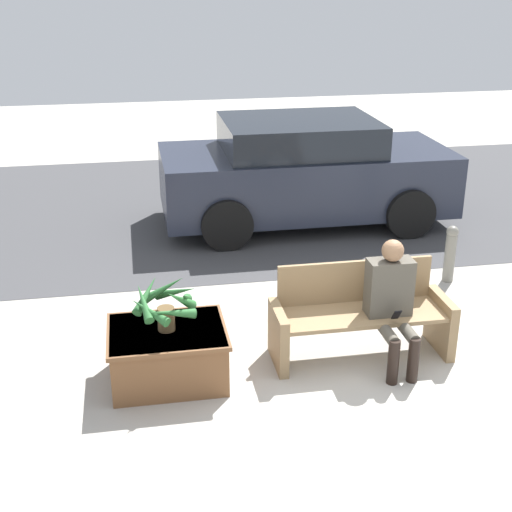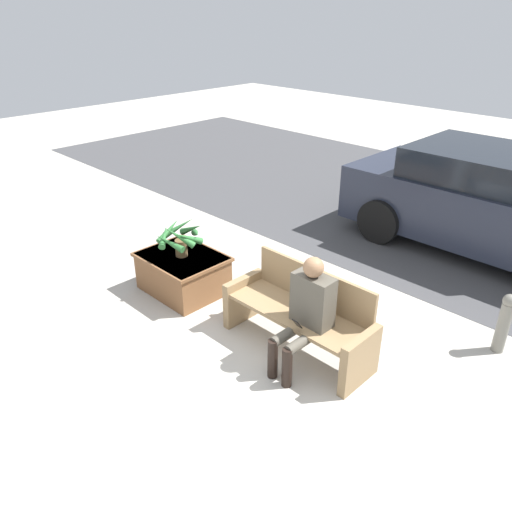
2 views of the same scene
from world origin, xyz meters
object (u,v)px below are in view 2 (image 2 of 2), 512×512
Objects in this scene: bench at (300,314)px; bollard_post at (504,322)px; planter_box at (183,272)px; potted_plant at (180,236)px; parked_car at (489,202)px; person_seated at (307,309)px.

bollard_post is (1.59, 1.46, -0.04)m from bench.
potted_plant reaches higher than planter_box.
potted_plant is 0.92× the size of bollard_post.
potted_plant reaches higher than bench.
potted_plant is at bearing -119.26° from planter_box.
bench reaches higher than bollard_post.
parked_car reaches higher than bench.
bench is 3.88m from parked_car.
planter_box is at bearing -155.08° from bollard_post.
bench is at bearing 4.70° from potted_plant.
planter_box is at bearing -119.30° from parked_car.
person_seated reaches higher than planter_box.
planter_box is (-1.86, -0.15, -0.14)m from bench.
bench is 0.42× the size of parked_car.
person_seated is at bearing -1.17° from potted_plant.
person_seated is at bearing -129.46° from bollard_post.
potted_plant is at bearing -119.30° from parked_car.
parked_car is (2.24, 3.99, -0.02)m from potted_plant.
parked_car is (0.15, 4.04, 0.09)m from person_seated.
bollard_post is (3.45, 1.61, -0.41)m from potted_plant.
bollard_post reaches higher than planter_box.
bollard_post is at bearing -63.11° from parked_car.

